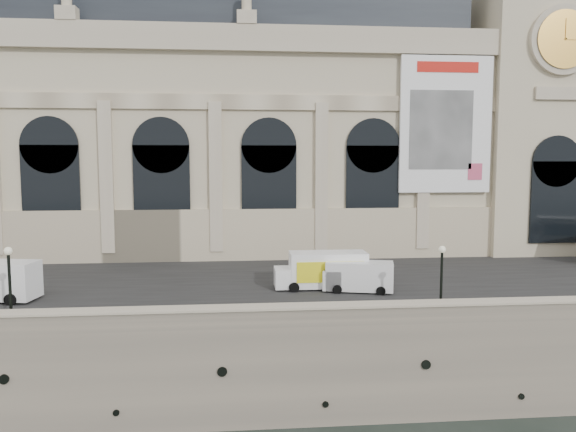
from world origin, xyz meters
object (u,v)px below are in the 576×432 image
Objects in this scene: lamp_left at (10,287)px; box_truck at (323,270)px; lamp_right at (441,280)px; van_c at (355,276)px.

box_truck is at bearing 21.30° from lamp_left.
van_c is at bearing 122.72° from lamp_right.
van_c is 1.15× the size of lamp_left.
box_truck is 21.05m from lamp_left.
lamp_left reaches higher than box_truck.
lamp_right reaches higher than van_c.
lamp_right is (25.90, 0.04, -0.16)m from lamp_left.
lamp_right is (6.31, -7.60, 0.77)m from box_truck.
lamp_left reaches higher than van_c.
lamp_left is 1.07× the size of lamp_right.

